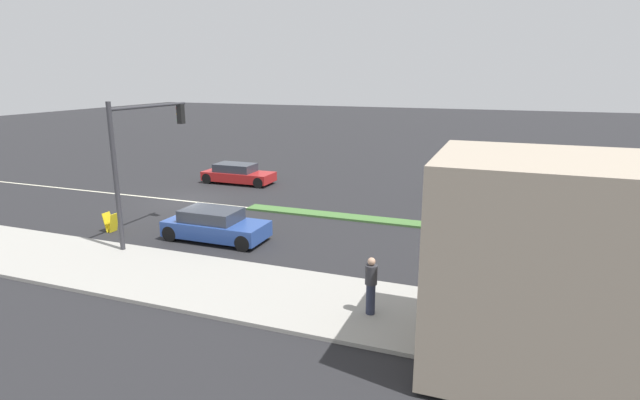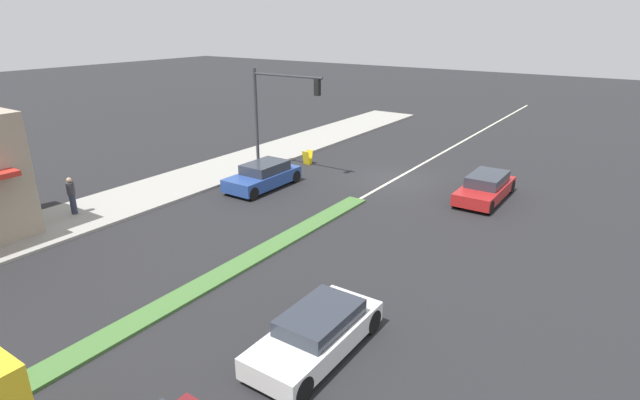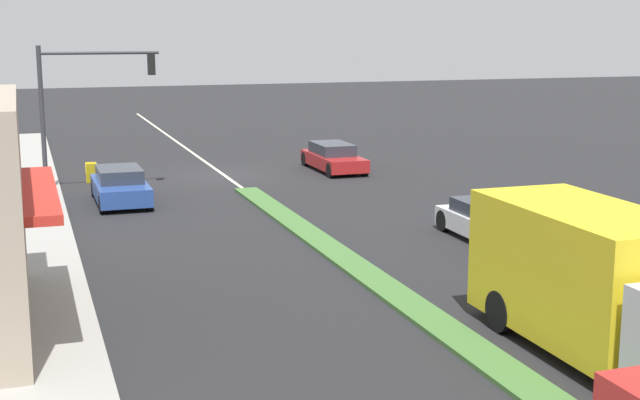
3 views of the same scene
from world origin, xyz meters
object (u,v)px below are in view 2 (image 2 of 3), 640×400
at_px(hatchback_red, 485,187).
at_px(coupe_blue, 263,176).
at_px(traffic_signal_main, 276,104).
at_px(warning_aframe_sign, 308,157).
at_px(pedestrian, 72,195).
at_px(van_white, 317,333).

relative_size(hatchback_red, coupe_blue, 1.05).
height_order(traffic_signal_main, warning_aframe_sign, traffic_signal_main).
bearing_deg(pedestrian, hatchback_red, -138.92).
xyz_separation_m(pedestrian, coupe_blue, (-4.30, -7.78, -0.37)).
bearing_deg(hatchback_red, pedestrian, 41.08).
height_order(traffic_signal_main, van_white, traffic_signal_main).
bearing_deg(warning_aframe_sign, traffic_signal_main, 78.74).
xyz_separation_m(warning_aframe_sign, van_white, (-10.67, 14.44, 0.16)).
relative_size(hatchback_red, van_white, 1.06).
height_order(hatchback_red, coupe_blue, coupe_blue).
bearing_deg(pedestrian, coupe_blue, -118.96).
bearing_deg(traffic_signal_main, coupe_blue, 113.90).
relative_size(warning_aframe_sign, hatchback_red, 0.19).
relative_size(traffic_signal_main, van_white, 1.34).
relative_size(pedestrian, van_white, 0.40).
height_order(traffic_signal_main, coupe_blue, traffic_signal_main).
relative_size(traffic_signal_main, coupe_blue, 1.32).
distance_m(traffic_signal_main, van_white, 16.80).
bearing_deg(van_white, hatchback_red, -90.00).
bearing_deg(traffic_signal_main, warning_aframe_sign, -101.26).
distance_m(traffic_signal_main, pedestrian, 11.18).
distance_m(pedestrian, coupe_blue, 8.90).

